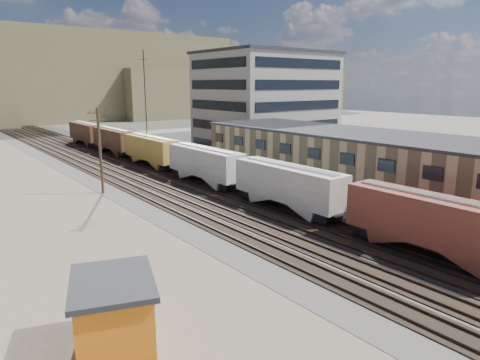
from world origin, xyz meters
TOP-DOWN VIEW (x-y plane):
  - ballast_bed at (0.00, 50.00)m, footprint 18.00×200.00m
  - asphalt_lot at (22.00, 35.00)m, footprint 26.00×120.00m
  - rail_tracks at (-0.55, 50.00)m, footprint 11.40×200.00m
  - freight_train at (3.80, 31.22)m, footprint 3.00×119.74m
  - warehouse at (14.98, 25.00)m, footprint 12.40×40.40m
  - office_tower at (27.95, 54.95)m, footprint 22.60×18.60m
  - utility_pole_north at (-8.50, 42.00)m, footprint 2.20×0.32m
  - radio_mast at (6.00, 60.00)m, footprint 1.20×0.16m
  - maintenance_shed at (-19.00, 11.83)m, footprint 5.24×5.93m
  - parked_car_blue at (24.27, 39.58)m, footprint 4.91×5.14m
  - parked_car_far at (34.00, 39.80)m, footprint 2.20×4.15m

SIDE VIEW (x-z plane):
  - asphalt_lot at x=22.00m, z-range 0.00..0.04m
  - ballast_bed at x=0.00m, z-range 0.00..0.06m
  - rail_tracks at x=-0.55m, z-range -0.01..0.23m
  - parked_car_far at x=34.00m, z-range 0.00..1.34m
  - parked_car_blue at x=24.27m, z-range 0.00..1.35m
  - maintenance_shed at x=-19.00m, z-range 0.04..3.66m
  - freight_train at x=3.80m, z-range 0.56..5.02m
  - warehouse at x=14.98m, z-range 0.03..7.28m
  - utility_pole_north at x=-8.50m, z-range 0.30..10.30m
  - radio_mast at x=6.00m, z-range 0.12..18.12m
  - office_tower at x=27.95m, z-range 0.04..18.49m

